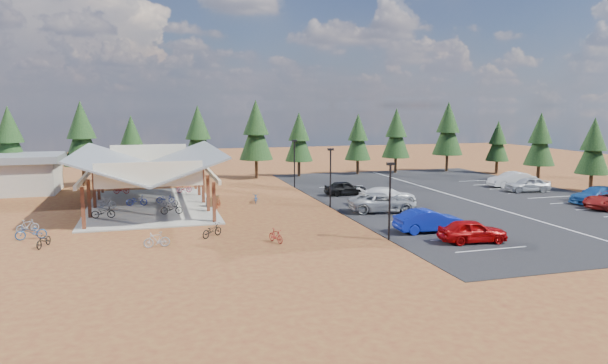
{
  "coord_description": "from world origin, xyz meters",
  "views": [
    {
      "loc": [
        -9.94,
        -41.83,
        8.78
      ],
      "look_at": [
        2.52,
        1.62,
        2.38
      ],
      "focal_mm": 32.0,
      "sensor_mm": 36.0,
      "label": 1
    }
  ],
  "objects_px": {
    "bike_2": "(137,200)",
    "car_2": "(382,202)",
    "bike_pavilion": "(149,163)",
    "lamp_post_1": "(330,173)",
    "trash_bin_0": "(210,202)",
    "bike_3": "(121,189)",
    "lamp_post_0": "(390,196)",
    "bike_0": "(103,212)",
    "car_9": "(511,180)",
    "lamp_post_2": "(294,160)",
    "bike_4": "(172,209)",
    "bike_13": "(157,240)",
    "bike_1": "(106,202)",
    "outbuilding": "(4,174)",
    "trash_bin_1": "(216,200)",
    "bike_15": "(218,203)",
    "bike_11": "(276,236)",
    "bike_12": "(212,230)",
    "bike_14": "(256,198)",
    "car_4": "(345,188)",
    "car_3": "(388,196)",
    "bike_8": "(44,240)",
    "car_0": "(473,231)",
    "car_8": "(528,184)",
    "bike_7": "(184,188)",
    "car_1": "(429,221)",
    "bike_6": "(166,198)",
    "bike_5": "(169,201)",
    "bike_9": "(28,226)",
    "bike_10": "(31,232)",
    "car_7": "(597,195)"
  },
  "relations": [
    {
      "from": "bike_2",
      "to": "car_2",
      "type": "xyz_separation_m",
      "value": [
        19.65,
        -8.14,
        0.26
      ]
    },
    {
      "from": "bike_pavilion",
      "to": "lamp_post_1",
      "type": "bearing_deg",
      "value": -18.43
    },
    {
      "from": "trash_bin_0",
      "to": "bike_3",
      "type": "bearing_deg",
      "value": 129.63
    },
    {
      "from": "lamp_post_0",
      "to": "bike_0",
      "type": "bearing_deg",
      "value": 146.84
    },
    {
      "from": "lamp_post_1",
      "to": "bike_0",
      "type": "height_order",
      "value": "lamp_post_1"
    },
    {
      "from": "lamp_post_0",
      "to": "car_9",
      "type": "height_order",
      "value": "lamp_post_0"
    },
    {
      "from": "lamp_post_2",
      "to": "trash_bin_0",
      "type": "height_order",
      "value": "lamp_post_2"
    },
    {
      "from": "bike_4",
      "to": "bike_13",
      "type": "bearing_deg",
      "value": 173.34
    },
    {
      "from": "bike_1",
      "to": "outbuilding",
      "type": "bearing_deg",
      "value": 60.87
    },
    {
      "from": "trash_bin_1",
      "to": "bike_15",
      "type": "xyz_separation_m",
      "value": [
        -0.0,
        -1.56,
        0.01
      ]
    },
    {
      "from": "bike_11",
      "to": "bike_12",
      "type": "height_order",
      "value": "bike_12"
    },
    {
      "from": "bike_14",
      "to": "car_4",
      "type": "relative_size",
      "value": 0.41
    },
    {
      "from": "bike_0",
      "to": "bike_1",
      "type": "xyz_separation_m",
      "value": [
        -0.06,
        4.22,
        0.04
      ]
    },
    {
      "from": "car_3",
      "to": "car_9",
      "type": "distance_m",
      "value": 18.18
    },
    {
      "from": "bike_8",
      "to": "trash_bin_1",
      "type": "bearing_deg",
      "value": 60.74
    },
    {
      "from": "lamp_post_0",
      "to": "trash_bin_1",
      "type": "distance_m",
      "value": 18.56
    },
    {
      "from": "car_0",
      "to": "car_8",
      "type": "height_order",
      "value": "car_8"
    },
    {
      "from": "outbuilding",
      "to": "trash_bin_0",
      "type": "height_order",
      "value": "outbuilding"
    },
    {
      "from": "bike_7",
      "to": "bike_12",
      "type": "relative_size",
      "value": 0.84
    },
    {
      "from": "trash_bin_1",
      "to": "lamp_post_1",
      "type": "bearing_deg",
      "value": -21.99
    },
    {
      "from": "trash_bin_0",
      "to": "car_1",
      "type": "bearing_deg",
      "value": -44.82
    },
    {
      "from": "lamp_post_2",
      "to": "bike_14",
      "type": "distance_m",
      "value": 10.1
    },
    {
      "from": "trash_bin_1",
      "to": "bike_6",
      "type": "distance_m",
      "value": 4.68
    },
    {
      "from": "bike_5",
      "to": "car_2",
      "type": "bearing_deg",
      "value": -100.44
    },
    {
      "from": "bike_4",
      "to": "bike_12",
      "type": "relative_size",
      "value": 0.97
    },
    {
      "from": "bike_1",
      "to": "bike_15",
      "type": "distance_m",
      "value": 9.46
    },
    {
      "from": "car_1",
      "to": "car_3",
      "type": "xyz_separation_m",
      "value": [
        1.73,
        10.57,
        -0.02
      ]
    },
    {
      "from": "trash_bin_0",
      "to": "lamp_post_1",
      "type": "bearing_deg",
      "value": -15.78
    },
    {
      "from": "bike_9",
      "to": "bike_6",
      "type": "bearing_deg",
      "value": -75.41
    },
    {
      "from": "car_3",
      "to": "bike_6",
      "type": "bearing_deg",
      "value": 74.6
    },
    {
      "from": "lamp_post_1",
      "to": "bike_9",
      "type": "height_order",
      "value": "lamp_post_1"
    },
    {
      "from": "bike_14",
      "to": "car_2",
      "type": "relative_size",
      "value": 0.3
    },
    {
      "from": "car_0",
      "to": "bike_9",
      "type": "bearing_deg",
      "value": 75.53
    },
    {
      "from": "lamp_post_0",
      "to": "bike_3",
      "type": "distance_m",
      "value": 30.05
    },
    {
      "from": "bike_5",
      "to": "car_0",
      "type": "xyz_separation_m",
      "value": [
        18.32,
        -17.77,
        0.22
      ]
    },
    {
      "from": "outbuilding",
      "to": "trash_bin_1",
      "type": "distance_m",
      "value": 23.14
    },
    {
      "from": "bike_6",
      "to": "car_2",
      "type": "bearing_deg",
      "value": -116.45
    },
    {
      "from": "bike_7",
      "to": "car_2",
      "type": "height_order",
      "value": "car_2"
    },
    {
      "from": "bike_11",
      "to": "car_2",
      "type": "distance_m",
      "value": 13.1
    },
    {
      "from": "bike_6",
      "to": "car_9",
      "type": "relative_size",
      "value": 0.32
    },
    {
      "from": "bike_pavilion",
      "to": "car_0",
      "type": "xyz_separation_m",
      "value": [
        19.87,
        -19.11,
        -3.04
      ]
    },
    {
      "from": "lamp_post_2",
      "to": "bike_15",
      "type": "distance_m",
      "value": 13.79
    },
    {
      "from": "bike_7",
      "to": "bike_14",
      "type": "xyz_separation_m",
      "value": [
        5.95,
        -7.11,
        -0.11
      ]
    },
    {
      "from": "bike_14",
      "to": "car_3",
      "type": "relative_size",
      "value": 0.32
    },
    {
      "from": "bike_0",
      "to": "lamp_post_1",
      "type": "bearing_deg",
      "value": -84.77
    },
    {
      "from": "bike_1",
      "to": "bike_4",
      "type": "bearing_deg",
      "value": -108.66
    },
    {
      "from": "bike_7",
      "to": "car_2",
      "type": "xyz_separation_m",
      "value": [
        15.2,
        -14.38,
        0.27
      ]
    },
    {
      "from": "bike_pavilion",
      "to": "bike_1",
      "type": "distance_m",
      "value": 4.89
    },
    {
      "from": "lamp_post_1",
      "to": "bike_7",
      "type": "bearing_deg",
      "value": 136.27
    },
    {
      "from": "bike_10",
      "to": "car_7",
      "type": "xyz_separation_m",
      "value": [
        46.32,
        0.42,
        0.29
      ]
    }
  ]
}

